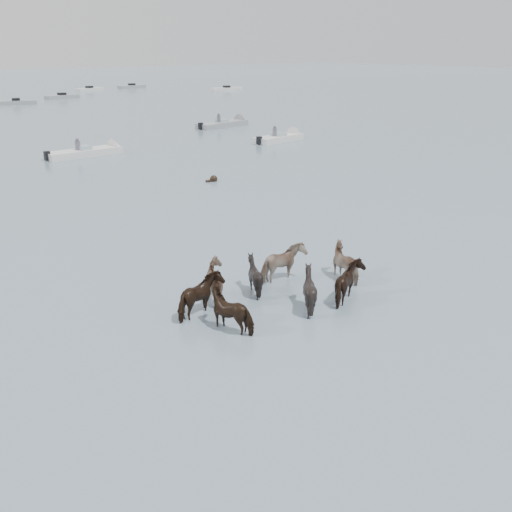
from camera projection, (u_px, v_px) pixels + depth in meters
ground at (283, 306)px, 16.71m from camera, size 400.00×400.00×0.00m
pony_herd at (276, 283)px, 17.03m from camera, size 6.98×3.95×1.37m
swimming_pony at (213, 179)px, 32.21m from camera, size 0.72×0.44×0.44m
motorboat_c at (94, 152)px, 40.05m from camera, size 5.98×1.92×1.92m
motorboat_d at (284, 138)px, 46.24m from camera, size 5.37×2.39×1.92m
motorboat_e at (228, 124)px, 54.67m from camera, size 6.39×2.65×1.92m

